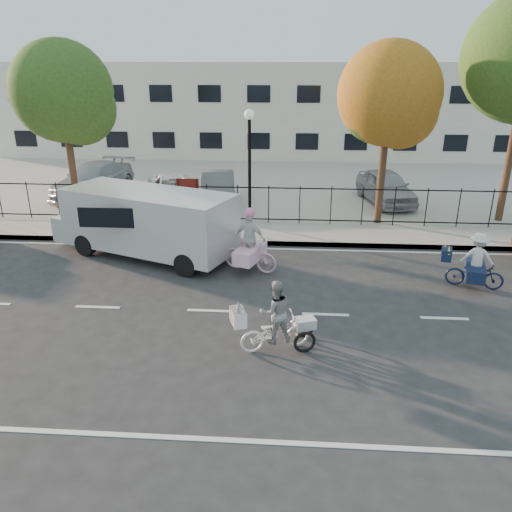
# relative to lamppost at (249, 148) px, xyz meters

# --- Properties ---
(ground) EXTENTS (120.00, 120.00, 0.00)m
(ground) POSITION_rel_lamppost_xyz_m (-0.50, -6.80, -3.11)
(ground) COLOR #333334
(road_markings) EXTENTS (60.00, 9.52, 0.01)m
(road_markings) POSITION_rel_lamppost_xyz_m (-0.50, -6.80, -3.11)
(road_markings) COLOR silver
(road_markings) RESTS_ON ground
(curb) EXTENTS (60.00, 0.10, 0.15)m
(curb) POSITION_rel_lamppost_xyz_m (-0.50, -1.75, -3.04)
(curb) COLOR #A8A399
(curb) RESTS_ON ground
(sidewalk) EXTENTS (60.00, 2.20, 0.15)m
(sidewalk) POSITION_rel_lamppost_xyz_m (-0.50, -0.70, -3.04)
(sidewalk) COLOR #A8A399
(sidewalk) RESTS_ON ground
(parking_lot) EXTENTS (60.00, 15.60, 0.15)m
(parking_lot) POSITION_rel_lamppost_xyz_m (-0.50, 8.20, -3.04)
(parking_lot) COLOR #A8A399
(parking_lot) RESTS_ON ground
(iron_fence) EXTENTS (58.00, 0.06, 1.50)m
(iron_fence) POSITION_rel_lamppost_xyz_m (-0.50, 0.40, -2.21)
(iron_fence) COLOR black
(iron_fence) RESTS_ON sidewalk
(building) EXTENTS (34.00, 10.00, 6.00)m
(building) POSITION_rel_lamppost_xyz_m (-0.50, 18.20, -0.11)
(building) COLOR silver
(building) RESTS_ON ground
(lamppost) EXTENTS (0.36, 0.36, 4.33)m
(lamppost) POSITION_rel_lamppost_xyz_m (0.00, 0.00, 0.00)
(lamppost) COLOR black
(lamppost) RESTS_ON sidewalk
(street_sign) EXTENTS (0.85, 0.06, 1.80)m
(street_sign) POSITION_rel_lamppost_xyz_m (-2.35, 0.00, -1.70)
(street_sign) COLOR black
(street_sign) RESTS_ON sidewalk
(zebra_trike) EXTENTS (1.95, 1.23, 1.68)m
(zebra_trike) POSITION_rel_lamppost_xyz_m (1.26, -8.52, -2.47)
(zebra_trike) COLOR white
(zebra_trike) RESTS_ON ground
(unicorn_bike) EXTENTS (2.05, 1.49, 2.03)m
(unicorn_bike) POSITION_rel_lamppost_xyz_m (0.30, -4.06, -2.36)
(unicorn_bike) COLOR #F0B7CE
(unicorn_bike) RESTS_ON ground
(bull_bike) EXTENTS (1.82, 1.28, 1.64)m
(bull_bike) POSITION_rel_lamppost_xyz_m (6.81, -4.81, -2.46)
(bull_bike) COLOR #101737
(bull_bike) RESTS_ON ground
(white_van) EXTENTS (6.72, 4.05, 2.20)m
(white_van) POSITION_rel_lamppost_xyz_m (-3.17, -3.00, -1.90)
(white_van) COLOR silver
(white_van) RESTS_ON ground
(pedestrian) EXTENTS (0.75, 0.55, 1.89)m
(pedestrian) POSITION_rel_lamppost_xyz_m (-5.08, -1.10, -2.02)
(pedestrian) COLOR black
(pedestrian) RESTS_ON sidewalk
(lot_car_a) EXTENTS (3.11, 5.33, 1.45)m
(lot_car_a) POSITION_rel_lamppost_xyz_m (-7.73, 4.26, -2.24)
(lot_car_a) COLOR #9DA1A4
(lot_car_a) RESTS_ON parking_lot
(lot_car_b) EXTENTS (3.35, 4.70, 1.19)m
(lot_car_b) POSITION_rel_lamppost_xyz_m (-3.62, 3.07, -2.37)
(lot_car_b) COLOR white
(lot_car_b) RESTS_ON parking_lot
(lot_car_c) EXTENTS (2.00, 4.29, 1.36)m
(lot_car_c) POSITION_rel_lamppost_xyz_m (-1.67, 3.17, -2.28)
(lot_car_c) COLOR #505558
(lot_car_c) RESTS_ON parking_lot
(lot_car_d) EXTENTS (2.45, 4.46, 1.44)m
(lot_car_d) POSITION_rel_lamppost_xyz_m (5.75, 3.77, -2.24)
(lot_car_d) COLOR #9B9DA2
(lot_car_d) RESTS_ON parking_lot
(tree_west) EXTENTS (3.76, 3.76, 6.90)m
(tree_west) POSITION_rel_lamppost_xyz_m (-6.91, 0.74, 1.71)
(tree_west) COLOR #442D1D
(tree_west) RESTS_ON ground
(tree_mid) EXTENTS (3.73, 3.73, 6.84)m
(tree_mid) POSITION_rel_lamppost_xyz_m (5.12, 0.82, 1.67)
(tree_mid) COLOR #442D1D
(tree_mid) RESTS_ON ground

